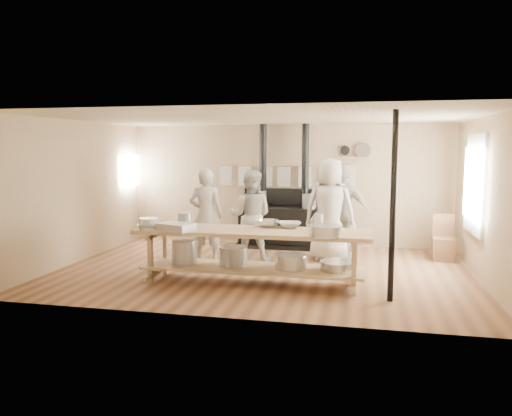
# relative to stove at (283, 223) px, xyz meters

# --- Properties ---
(ground) EXTENTS (7.00, 7.00, 0.00)m
(ground) POSITION_rel_stove_xyz_m (0.01, -2.12, -0.52)
(ground) COLOR brown
(ground) RESTS_ON ground
(room_shell) EXTENTS (7.00, 7.00, 7.00)m
(room_shell) POSITION_rel_stove_xyz_m (0.01, -2.12, 1.10)
(room_shell) COLOR tan
(room_shell) RESTS_ON ground
(window_right) EXTENTS (0.09, 1.50, 1.65)m
(window_right) POSITION_rel_stove_xyz_m (3.48, -1.52, 0.98)
(window_right) COLOR beige
(window_right) RESTS_ON ground
(left_opening) EXTENTS (0.00, 0.90, 0.90)m
(left_opening) POSITION_rel_stove_xyz_m (-3.44, -0.12, 1.08)
(left_opening) COLOR white
(left_opening) RESTS_ON ground
(stove) EXTENTS (1.90, 0.75, 2.60)m
(stove) POSITION_rel_stove_xyz_m (0.00, 0.00, 0.00)
(stove) COLOR black
(stove) RESTS_ON ground
(towel_rail) EXTENTS (3.00, 0.04, 0.47)m
(towel_rail) POSITION_rel_stove_xyz_m (0.01, 0.28, 1.04)
(towel_rail) COLOR tan
(towel_rail) RESTS_ON ground
(back_wall_shelf) EXTENTS (0.63, 0.14, 0.32)m
(back_wall_shelf) POSITION_rel_stove_xyz_m (1.47, 0.32, 1.48)
(back_wall_shelf) COLOR tan
(back_wall_shelf) RESTS_ON ground
(prep_table) EXTENTS (3.60, 0.90, 0.85)m
(prep_table) POSITION_rel_stove_xyz_m (-0.00, -3.02, -0.00)
(prep_table) COLOR tan
(prep_table) RESTS_ON ground
(support_post) EXTENTS (0.08, 0.08, 2.60)m
(support_post) POSITION_rel_stove_xyz_m (2.06, -3.47, 0.78)
(support_post) COLOR black
(support_post) RESTS_ON ground
(cook_far_left) EXTENTS (0.67, 0.47, 1.74)m
(cook_far_left) POSITION_rel_stove_xyz_m (-1.15, -1.72, 0.35)
(cook_far_left) COLOR beige
(cook_far_left) RESTS_ON ground
(cook_left) EXTENTS (0.85, 0.68, 1.70)m
(cook_left) POSITION_rel_stove_xyz_m (-0.38, -1.44, 0.33)
(cook_left) COLOR beige
(cook_left) RESTS_ON ground
(cook_center) EXTENTS (0.98, 0.68, 1.92)m
(cook_center) POSITION_rel_stove_xyz_m (1.06, -1.15, 0.44)
(cook_center) COLOR beige
(cook_center) RESTS_ON ground
(cook_right) EXTENTS (1.14, 0.75, 1.79)m
(cook_right) POSITION_rel_stove_xyz_m (1.29, -0.86, 0.38)
(cook_right) COLOR beige
(cook_right) RESTS_ON ground
(cook_by_window) EXTENTS (1.21, 1.03, 1.62)m
(cook_by_window) POSITION_rel_stove_xyz_m (1.06, -0.87, 0.29)
(cook_by_window) COLOR beige
(cook_by_window) RESTS_ON ground
(chair) EXTENTS (0.42, 0.42, 0.85)m
(chair) POSITION_rel_stove_xyz_m (3.16, -0.63, -0.27)
(chair) COLOR brown
(chair) RESTS_ON ground
(bowl_white_a) EXTENTS (0.45, 0.45, 0.09)m
(bowl_white_a) POSITION_rel_stove_xyz_m (-1.54, -3.35, 0.37)
(bowl_white_a) COLOR silver
(bowl_white_a) RESTS_ON prep_table
(bowl_steel_a) EXTENTS (0.41, 0.41, 0.09)m
(bowl_steel_a) POSITION_rel_stove_xyz_m (-1.54, -3.35, 0.38)
(bowl_steel_a) COLOR silver
(bowl_steel_a) RESTS_ON prep_table
(bowl_white_b) EXTENTS (0.43, 0.43, 0.09)m
(bowl_white_b) POSITION_rel_stove_xyz_m (0.54, -2.69, 0.37)
(bowl_white_b) COLOR silver
(bowl_white_b) RESTS_ON prep_table
(bowl_steel_b) EXTENTS (0.40, 0.40, 0.11)m
(bowl_steel_b) POSITION_rel_stove_xyz_m (0.20, -2.69, 0.38)
(bowl_steel_b) COLOR silver
(bowl_steel_b) RESTS_ON prep_table
(roasting_pan) EXTENTS (0.60, 0.49, 0.11)m
(roasting_pan) POSITION_rel_stove_xyz_m (-1.10, -3.35, 0.39)
(roasting_pan) COLOR #B2B2B7
(roasting_pan) RESTS_ON prep_table
(mixing_bowl_large) EXTENTS (0.53, 0.53, 0.16)m
(mixing_bowl_large) POSITION_rel_stove_xyz_m (1.15, -3.35, 0.41)
(mixing_bowl_large) COLOR silver
(mixing_bowl_large) RESTS_ON prep_table
(bucket_galv) EXTENTS (0.28, 0.28, 0.21)m
(bucket_galv) POSITION_rel_stove_xyz_m (-1.16, -2.79, 0.43)
(bucket_galv) COLOR gray
(bucket_galv) RESTS_ON prep_table
(deep_bowl_enamel) EXTENTS (0.34, 0.34, 0.18)m
(deep_bowl_enamel) POSITION_rel_stove_xyz_m (-1.54, -3.35, 0.42)
(deep_bowl_enamel) COLOR silver
(deep_bowl_enamel) RESTS_ON prep_table
(pitcher) EXTENTS (0.16, 0.16, 0.22)m
(pitcher) POSITION_rel_stove_xyz_m (0.99, -2.69, 0.44)
(pitcher) COLOR silver
(pitcher) RESTS_ON prep_table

